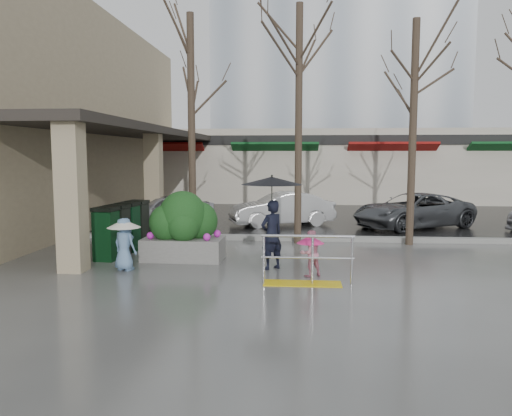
# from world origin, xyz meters

# --- Properties ---
(ground) EXTENTS (120.00, 120.00, 0.00)m
(ground) POSITION_xyz_m (0.00, 0.00, 0.00)
(ground) COLOR #51514F
(ground) RESTS_ON ground
(street_asphalt) EXTENTS (120.00, 36.00, 0.01)m
(street_asphalt) POSITION_xyz_m (0.00, 22.00, 0.01)
(street_asphalt) COLOR black
(street_asphalt) RESTS_ON ground
(curb) EXTENTS (120.00, 0.30, 0.15)m
(curb) POSITION_xyz_m (0.00, 4.00, 0.07)
(curb) COLOR gray
(curb) RESTS_ON ground
(near_building) EXTENTS (6.00, 18.00, 8.00)m
(near_building) POSITION_xyz_m (-9.00, 8.00, 4.00)
(near_building) COLOR tan
(near_building) RESTS_ON ground
(canopy_slab) EXTENTS (2.80, 18.00, 0.25)m
(canopy_slab) POSITION_xyz_m (-4.80, 8.00, 3.62)
(canopy_slab) COLOR #2D2823
(canopy_slab) RESTS_ON pillar_front
(pillar_front) EXTENTS (0.55, 0.55, 3.50)m
(pillar_front) POSITION_xyz_m (-3.90, -0.50, 1.75)
(pillar_front) COLOR tan
(pillar_front) RESTS_ON ground
(pillar_back) EXTENTS (0.55, 0.55, 3.50)m
(pillar_back) POSITION_xyz_m (-3.90, 6.00, 1.75)
(pillar_back) COLOR tan
(pillar_back) RESTS_ON ground
(storefront_row) EXTENTS (34.00, 6.74, 4.00)m
(storefront_row) POSITION_xyz_m (2.00, 17.97, 2.01)
(storefront_row) COLOR beige
(storefront_row) RESTS_ON ground
(office_tower) EXTENTS (18.00, 12.00, 25.00)m
(office_tower) POSITION_xyz_m (4.00, 30.00, 12.50)
(office_tower) COLOR #8C99A8
(office_tower) RESTS_ON ground
(handrail) EXTENTS (1.90, 0.50, 1.03)m
(handrail) POSITION_xyz_m (1.36, -1.20, 0.38)
(handrail) COLOR yellow
(handrail) RESTS_ON ground
(tree_west) EXTENTS (3.20, 3.20, 6.80)m
(tree_west) POSITION_xyz_m (-2.00, 3.60, 5.08)
(tree_west) COLOR #382B21
(tree_west) RESTS_ON ground
(tree_midwest) EXTENTS (3.20, 3.20, 7.00)m
(tree_midwest) POSITION_xyz_m (1.20, 3.60, 5.23)
(tree_midwest) COLOR #382B21
(tree_midwest) RESTS_ON ground
(tree_mideast) EXTENTS (3.20, 3.20, 6.50)m
(tree_mideast) POSITION_xyz_m (4.50, 3.60, 4.86)
(tree_mideast) COLOR #382B21
(tree_mideast) RESTS_ON ground
(woman) EXTENTS (1.42, 1.42, 2.20)m
(woman) POSITION_xyz_m (0.60, 0.10, 1.43)
(woman) COLOR black
(woman) RESTS_ON ground
(child_pink) EXTENTS (0.62, 0.61, 1.02)m
(child_pink) POSITION_xyz_m (1.47, -0.53, 0.59)
(child_pink) COLOR pink
(child_pink) RESTS_ON ground
(child_blue) EXTENTS (0.77, 0.77, 1.22)m
(child_blue) POSITION_xyz_m (-2.78, -0.29, 0.74)
(child_blue) COLOR #678DB7
(child_blue) RESTS_ON ground
(planter) EXTENTS (2.03, 1.19, 1.75)m
(planter) POSITION_xyz_m (-1.68, 0.95, 0.84)
(planter) COLOR slate
(planter) RESTS_ON ground
(news_boxes) EXTENTS (0.81, 2.46, 1.35)m
(news_boxes) POSITION_xyz_m (-3.50, 1.64, 0.67)
(news_boxes) COLOR black
(news_boxes) RESTS_ON ground
(car_a) EXTENTS (3.92, 3.23, 1.26)m
(car_a) POSITION_xyz_m (-3.62, 6.05, 0.63)
(car_a) COLOR #B4B4B9
(car_a) RESTS_ON ground
(car_b) EXTENTS (4.05, 2.50, 1.26)m
(car_b) POSITION_xyz_m (0.62, 7.22, 0.63)
(car_b) COLOR silver
(car_b) RESTS_ON ground
(car_c) EXTENTS (4.98, 4.05, 1.26)m
(car_c) POSITION_xyz_m (5.38, 7.07, 0.63)
(car_c) COLOR #515458
(car_c) RESTS_ON ground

